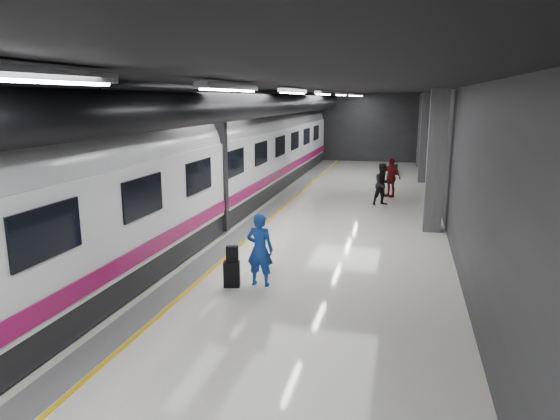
# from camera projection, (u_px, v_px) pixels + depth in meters

# --- Properties ---
(ground) EXTENTS (40.00, 40.00, 0.00)m
(ground) POSITION_uv_depth(u_px,v_px,m) (281.00, 237.00, 15.42)
(ground) COLOR silver
(ground) RESTS_ON ground
(platform_hall) EXTENTS (10.02, 40.02, 4.51)m
(platform_hall) POSITION_uv_depth(u_px,v_px,m) (279.00, 120.00, 15.62)
(platform_hall) COLOR black
(platform_hall) RESTS_ON ground
(train) EXTENTS (3.05, 38.00, 4.05)m
(train) POSITION_uv_depth(u_px,v_px,m) (181.00, 167.00, 15.75)
(train) COLOR black
(train) RESTS_ON ground
(traveler_main) EXTENTS (0.63, 0.43, 1.70)m
(traveler_main) POSITION_uv_depth(u_px,v_px,m) (260.00, 250.00, 11.31)
(traveler_main) COLOR blue
(traveler_main) RESTS_ON ground
(suitcase_main) EXTENTS (0.41, 0.31, 0.60)m
(suitcase_main) POSITION_uv_depth(u_px,v_px,m) (232.00, 274.00, 11.33)
(suitcase_main) COLOR black
(suitcase_main) RESTS_ON ground
(shoulder_bag) EXTENTS (0.30, 0.20, 0.37)m
(shoulder_bag) POSITION_uv_depth(u_px,v_px,m) (232.00, 254.00, 11.23)
(shoulder_bag) COLOR black
(shoulder_bag) RESTS_ON suitcase_main
(traveler_far_a) EXTENTS (1.02, 0.96, 1.67)m
(traveler_far_a) POSITION_uv_depth(u_px,v_px,m) (383.00, 185.00, 19.92)
(traveler_far_a) COLOR black
(traveler_far_a) RESTS_ON ground
(traveler_far_b) EXTENTS (1.06, 0.91, 1.71)m
(traveler_far_b) POSITION_uv_depth(u_px,v_px,m) (391.00, 177.00, 21.63)
(traveler_far_b) COLOR maroon
(traveler_far_b) RESTS_ON ground
(suitcase_far) EXTENTS (0.39, 0.26, 0.57)m
(suitcase_far) POSITION_uv_depth(u_px,v_px,m) (394.00, 169.00, 28.08)
(suitcase_far) COLOR black
(suitcase_far) RESTS_ON ground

